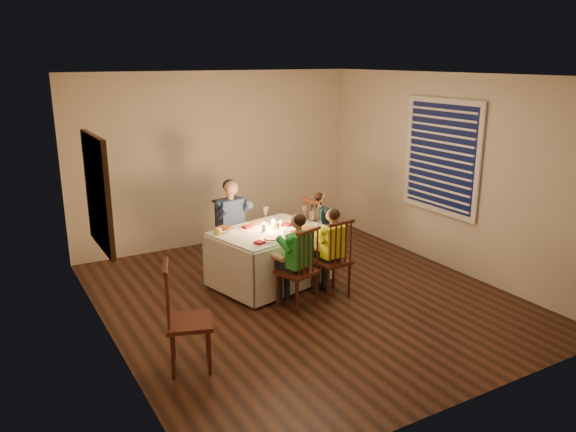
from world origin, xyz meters
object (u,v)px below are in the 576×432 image
serving_bowl (225,230)px  chair_near_left (297,306)px  dining_table (270,246)px  chair_end (320,265)px  chair_extra (192,367)px  child_green (297,306)px  child_yellow (330,294)px  chair_adult (233,269)px  child_teal (320,265)px  chair_near_right (330,294)px  adult (233,269)px

serving_bowl → chair_near_left: bearing=-64.3°
dining_table → chair_end: bearing=1.1°
dining_table → chair_extra: size_ratio=1.50×
child_green → serving_bowl: serving_bowl is taller
child_yellow → serving_bowl: (-0.99, 0.88, 0.74)m
chair_adult → child_teal: (1.11, -0.46, 0.00)m
chair_near_right → serving_bowl: size_ratio=4.49×
chair_end → dining_table: bearing=96.5°
chair_extra → child_yellow: child_yellow is taller
chair_adult → chair_extra: (-1.39, -2.10, 0.00)m
chair_adult → chair_end: size_ratio=1.00×
child_green → child_yellow: bearing=171.9°
chair_adult → serving_bowl: bearing=-130.5°
serving_bowl → child_yellow: bearing=-41.6°
serving_bowl → child_green: bearing=-64.3°
chair_extra → chair_near_left: bearing=-48.1°
chair_near_right → chair_near_left: bearing=4.9°
chair_extra → serving_bowl: size_ratio=4.81×
dining_table → child_green: dining_table is taller
chair_near_left → child_yellow: 0.53m
chair_near_right → serving_bowl: (-0.99, 0.88, 0.74)m
chair_near_right → serving_bowl: serving_bowl is taller
chair_near_left → child_teal: size_ratio=0.93×
dining_table → chair_end: 1.07m
child_teal → chair_extra: bearing=115.3°
chair_end → adult: (-1.11, 0.46, 0.00)m
chair_extra → child_yellow: size_ratio=0.96×
chair_near_left → child_yellow: bearing=171.9°
dining_table → child_green: size_ratio=1.40×
chair_adult → child_green: child_green is taller
dining_table → child_green: 0.92m
chair_adult → chair_near_left: (0.14, -1.46, 0.00)m
adult → serving_bowl: serving_bowl is taller
chair_adult → chair_extra: size_ratio=0.93×
child_teal → chair_near_left: bearing=127.8°
dining_table → serving_bowl: bearing=145.5°
chair_near_right → child_yellow: size_ratio=0.89×
chair_adult → child_green: bearing=-91.8°
adult → child_yellow: size_ratio=1.14×
chair_near_left → chair_end: 1.39m
chair_near_left → child_green: 0.00m
chair_extra → child_green: child_green is taller
chair_adult → chair_end: same height
child_green → serving_bowl: size_ratio=5.17×
chair_near_left → child_teal: (0.97, 1.00, 0.00)m
adult → serving_bowl: size_ratio=5.75×
dining_table → chair_near_left: size_ratio=1.61×
chair_adult → chair_near_left: bearing=-91.8°
adult → child_teal: adult is taller
chair_end → child_green: (-0.97, -1.00, 0.00)m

